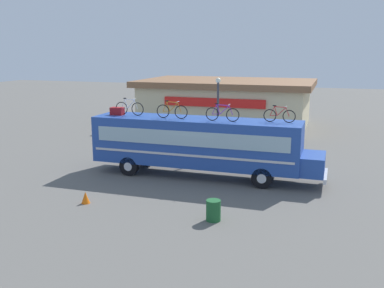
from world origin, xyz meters
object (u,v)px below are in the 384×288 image
(traffic_cone, at_px, (86,198))
(street_lamp, at_px, (218,111))
(rooftop_bicycle_1, at_px, (129,108))
(bus, at_px, (199,143))
(rooftop_bicycle_4, at_px, (279,115))
(rooftop_bicycle_3, at_px, (222,114))
(trash_bin, at_px, (213,210))
(rooftop_bicycle_2, at_px, (172,111))
(luggage_bag_1, at_px, (117,111))

(traffic_cone, distance_m, street_lamp, 10.93)
(rooftop_bicycle_1, xyz_separation_m, traffic_cone, (0.54, -5.76, -3.28))
(bus, xyz_separation_m, rooftop_bicycle_4, (4.15, 0.18, 1.65))
(rooftop_bicycle_3, xyz_separation_m, trash_bin, (1.09, -5.53, -3.10))
(trash_bin, bearing_deg, rooftop_bicycle_2, 124.65)
(rooftop_bicycle_1, bearing_deg, luggage_bag_1, -171.65)
(trash_bin, bearing_deg, rooftop_bicycle_1, 137.69)
(street_lamp, bearing_deg, traffic_cone, -108.87)
(bus, height_order, traffic_cone, bus)
(luggage_bag_1, xyz_separation_m, traffic_cone, (1.26, -5.66, -3.09))
(trash_bin, xyz_separation_m, traffic_cone, (-5.98, 0.18, -0.16))
(rooftop_bicycle_3, height_order, traffic_cone, rooftop_bicycle_3)
(trash_bin, bearing_deg, traffic_cone, 178.31)
(rooftop_bicycle_3, bearing_deg, rooftop_bicycle_4, 10.93)
(rooftop_bicycle_4, bearing_deg, bus, -177.53)
(trash_bin, distance_m, street_lamp, 10.82)
(luggage_bag_1, xyz_separation_m, rooftop_bicycle_1, (0.71, 0.10, 0.19))
(rooftop_bicycle_4, distance_m, street_lamp, 5.96)
(traffic_cone, xyz_separation_m, street_lamp, (3.42, 10.01, 2.75))
(luggage_bag_1, xyz_separation_m, street_lamp, (4.68, 4.35, -0.34))
(traffic_cone, relative_size, street_lamp, 0.11)
(bus, distance_m, rooftop_bicycle_4, 4.47)
(traffic_cone, bearing_deg, rooftop_bicycle_4, 37.42)
(luggage_bag_1, height_order, rooftop_bicycle_1, rooftop_bicycle_1)
(street_lamp, bearing_deg, rooftop_bicycle_4, -43.81)
(street_lamp, bearing_deg, trash_bin, -75.90)
(rooftop_bicycle_4, distance_m, trash_bin, 7.03)
(bus, bearing_deg, rooftop_bicycle_4, 2.47)
(luggage_bag_1, height_order, traffic_cone, luggage_bag_1)
(rooftop_bicycle_2, height_order, rooftop_bicycle_3, rooftop_bicycle_2)
(rooftop_bicycle_2, xyz_separation_m, rooftop_bicycle_3, (2.77, -0.06, -0.01))
(bus, height_order, street_lamp, street_lamp)
(luggage_bag_1, height_order, trash_bin, luggage_bag_1)
(rooftop_bicycle_2, bearing_deg, traffic_cone, -111.34)
(trash_bin, bearing_deg, bus, 112.34)
(luggage_bag_1, height_order, rooftop_bicycle_4, rooftop_bicycle_4)
(bus, distance_m, street_lamp, 4.45)
(rooftop_bicycle_1, distance_m, rooftop_bicycle_3, 5.45)
(bus, height_order, rooftop_bicycle_2, rooftop_bicycle_2)
(bus, xyz_separation_m, luggage_bag_1, (-4.81, -0.06, 1.50))
(street_lamp, bearing_deg, bus, -88.17)
(luggage_bag_1, height_order, rooftop_bicycle_3, rooftop_bicycle_3)
(rooftop_bicycle_1, height_order, street_lamp, street_lamp)
(bus, distance_m, rooftop_bicycle_3, 2.17)
(rooftop_bicycle_4, bearing_deg, rooftop_bicycle_2, -175.07)
(rooftop_bicycle_4, relative_size, traffic_cone, 2.99)
(luggage_bag_1, distance_m, rooftop_bicycle_4, 8.97)
(bus, bearing_deg, luggage_bag_1, -179.27)
(rooftop_bicycle_2, relative_size, rooftop_bicycle_3, 0.99)
(bus, relative_size, trash_bin, 14.46)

